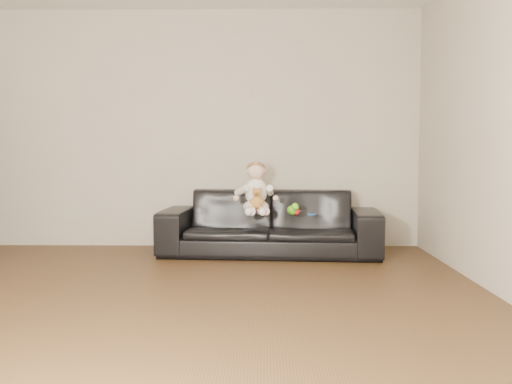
{
  "coord_description": "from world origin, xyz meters",
  "views": [
    {
      "loc": [
        0.8,
        -3.56,
        1.05
      ],
      "look_at": [
        0.71,
        2.14,
        0.65
      ],
      "focal_mm": 40.0,
      "sensor_mm": 36.0,
      "label": 1
    }
  ],
  "objects_px": {
    "teddy_bear": "(257,199)",
    "toy_green": "(293,210)",
    "baby": "(256,191)",
    "toy_blue_disc": "(312,214)",
    "sofa": "(270,223)",
    "toy_rattle": "(296,211)"
  },
  "relations": [
    {
      "from": "toy_rattle",
      "to": "sofa",
      "type": "bearing_deg",
      "value": 139.11
    },
    {
      "from": "baby",
      "to": "teddy_bear",
      "type": "bearing_deg",
      "value": -103.44
    },
    {
      "from": "baby",
      "to": "toy_rattle",
      "type": "relative_size",
      "value": 7.19
    },
    {
      "from": "teddy_bear",
      "to": "toy_blue_disc",
      "type": "xyz_separation_m",
      "value": [
        0.54,
        0.09,
        -0.16
      ]
    },
    {
      "from": "baby",
      "to": "toy_rattle",
      "type": "height_order",
      "value": "baby"
    },
    {
      "from": "baby",
      "to": "toy_blue_disc",
      "type": "distance_m",
      "value": 0.6
    },
    {
      "from": "sofa",
      "to": "toy_blue_disc",
      "type": "xyz_separation_m",
      "value": [
        0.41,
        -0.19,
        0.11
      ]
    },
    {
      "from": "sofa",
      "to": "baby",
      "type": "bearing_deg",
      "value": -135.28
    },
    {
      "from": "toy_blue_disc",
      "to": "teddy_bear",
      "type": "bearing_deg",
      "value": -170.79
    },
    {
      "from": "baby",
      "to": "toy_rattle",
      "type": "distance_m",
      "value": 0.46
    },
    {
      "from": "toy_blue_disc",
      "to": "baby",
      "type": "bearing_deg",
      "value": 172.69
    },
    {
      "from": "toy_green",
      "to": "toy_blue_disc",
      "type": "height_order",
      "value": "toy_green"
    },
    {
      "from": "sofa",
      "to": "teddy_bear",
      "type": "height_order",
      "value": "teddy_bear"
    },
    {
      "from": "sofa",
      "to": "toy_rattle",
      "type": "distance_m",
      "value": 0.37
    },
    {
      "from": "sofa",
      "to": "toy_rattle",
      "type": "bearing_deg",
      "value": -36.95
    },
    {
      "from": "sofa",
      "to": "teddy_bear",
      "type": "relative_size",
      "value": 10.7
    },
    {
      "from": "teddy_bear",
      "to": "toy_green",
      "type": "relative_size",
      "value": 1.5
    },
    {
      "from": "teddy_bear",
      "to": "toy_blue_disc",
      "type": "relative_size",
      "value": 2.37
    },
    {
      "from": "sofa",
      "to": "baby",
      "type": "xyz_separation_m",
      "value": [
        -0.14,
        -0.12,
        0.33
      ]
    },
    {
      "from": "teddy_bear",
      "to": "toy_rattle",
      "type": "distance_m",
      "value": 0.42
    },
    {
      "from": "sofa",
      "to": "teddy_bear",
      "type": "xyz_separation_m",
      "value": [
        -0.13,
        -0.28,
        0.27
      ]
    },
    {
      "from": "baby",
      "to": "toy_green",
      "type": "relative_size",
      "value": 3.81
    }
  ]
}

